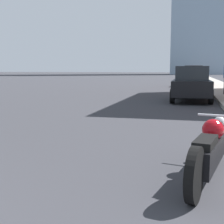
{
  "coord_description": "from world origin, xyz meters",
  "views": [
    {
      "loc": [
        3.41,
        -0.45,
        1.42
      ],
      "look_at": [
        1.81,
        5.86,
        0.54
      ],
      "focal_mm": 50.0,
      "sensor_mm": 36.0,
      "label": 1
    }
  ],
  "objects": [
    {
      "name": "motorcycle",
      "position": [
        3.67,
        3.77,
        0.37
      ],
      "size": [
        0.78,
        2.38,
        0.75
      ],
      "rotation": [
        0.0,
        0.0,
        -0.21
      ],
      "color": "black",
      "rests_on": "ground_plane"
    },
    {
      "name": "sidewalk",
      "position": [
        5.68,
        40.0,
        0.07
      ],
      "size": [
        2.24,
        240.0,
        0.15
      ],
      "color": "#9E998E",
      "rests_on": "ground_plane"
    },
    {
      "name": "parked_car_red",
      "position": [
        3.59,
        27.54,
        0.89
      ],
      "size": [
        1.88,
        4.48,
        1.8
      ],
      "rotation": [
        0.0,
        0.0,
        -0.02
      ],
      "color": "red",
      "rests_on": "ground_plane"
    },
    {
      "name": "parked_car_black",
      "position": [
        3.42,
        14.34,
        0.79
      ],
      "size": [
        1.8,
        4.19,
        1.59
      ],
      "rotation": [
        0.0,
        0.0,
        0.01
      ],
      "color": "black",
      "rests_on": "ground_plane"
    }
  ]
}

